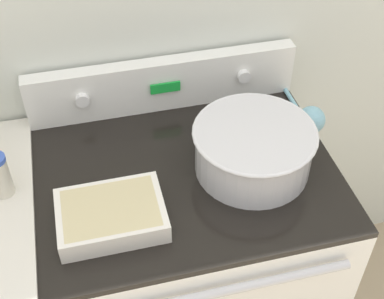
% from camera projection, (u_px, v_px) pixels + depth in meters
% --- Properties ---
extents(stove_range, '(0.81, 0.67, 0.92)m').
position_uv_depth(stove_range, '(187.00, 268.00, 1.77)').
color(stove_range, white).
rests_on(stove_range, ground_plane).
extents(control_panel, '(0.81, 0.07, 0.16)m').
position_uv_depth(control_panel, '(163.00, 84.00, 1.61)').
color(control_panel, white).
rests_on(control_panel, stove_range).
extents(mixing_bowl, '(0.33, 0.33, 0.13)m').
position_uv_depth(mixing_bowl, '(254.00, 147.00, 1.41)').
color(mixing_bowl, silver).
rests_on(mixing_bowl, stove_range).
extents(casserole_dish, '(0.26, 0.19, 0.06)m').
position_uv_depth(casserole_dish, '(111.00, 214.00, 1.30)').
color(casserole_dish, silver).
rests_on(casserole_dish, stove_range).
extents(ladle, '(0.08, 0.32, 0.08)m').
position_uv_depth(ladle, '(309.00, 118.00, 1.56)').
color(ladle, '#7AB2C6').
rests_on(ladle, stove_range).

